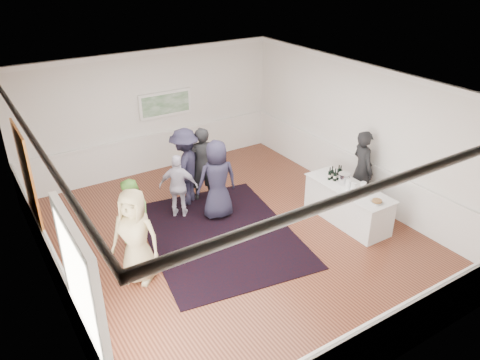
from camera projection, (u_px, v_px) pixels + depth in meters
floor at (233, 238)px, 9.75m from camera, size 8.00×8.00×0.00m
ceiling at (232, 88)px, 8.31m from camera, size 7.00×8.00×0.02m
wall_left at (43, 221)px, 7.35m from camera, size 0.02×8.00×3.20m
wall_right at (362, 134)px, 10.71m from camera, size 0.02×8.00×3.20m
wall_back at (151, 113)px, 12.04m from camera, size 7.00×0.02×3.20m
wall_front at (395, 282)px, 6.02m from camera, size 7.00×0.02×3.20m
wainscoting at (233, 218)px, 9.53m from camera, size 7.00×8.00×1.00m
mirror at (28, 177)px, 8.26m from camera, size 0.05×1.25×1.85m
doorway at (83, 297)px, 6.03m from camera, size 0.10×1.78×2.56m
landscape_painting at (165, 104)px, 12.11m from camera, size 1.44×0.06×0.66m
area_rug at (220, 234)px, 9.87m from camera, size 3.48×4.23×0.02m
serving_table at (347, 204)px, 10.20m from camera, size 0.79×2.06×0.83m
bartender at (362, 170)px, 10.57m from camera, size 0.59×0.76×1.85m
guest_tan at (135, 236)px, 8.19m from camera, size 1.04×1.04×1.82m
guest_green at (133, 218)px, 8.99m from camera, size 0.68×0.82×1.56m
guest_lilac at (179, 186)px, 10.25m from camera, size 0.91×0.79×1.47m
guest_dark_a at (185, 167)px, 10.71m from camera, size 1.36×1.27×1.84m
guest_dark_b at (202, 164)px, 10.89m from camera, size 0.72×0.54×1.80m
guest_navy at (217, 180)px, 10.17m from camera, size 0.98×0.73×1.80m
wine_bottles at (336, 173)px, 10.30m from camera, size 0.35×0.20×0.31m
juice_pitchers at (355, 186)px, 9.79m from camera, size 0.32×0.35×0.24m
ice_bucket at (344, 179)px, 10.10m from camera, size 0.26×0.26×0.24m
nut_bowl at (377, 202)px, 9.37m from camera, size 0.25×0.25×0.08m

